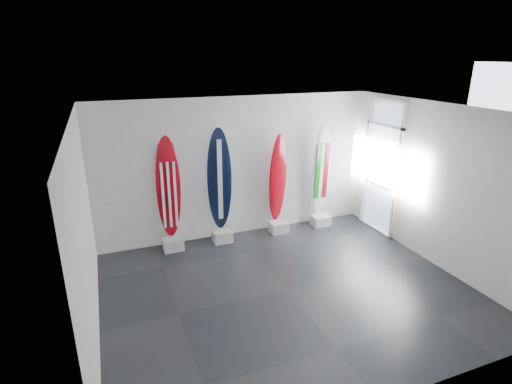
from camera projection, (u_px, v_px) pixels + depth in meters
name	position (u px, v px, depth m)	size (l,w,h in m)	color
floor	(287.00, 290.00, 6.80)	(6.00, 6.00, 0.00)	black
ceiling	(293.00, 112.00, 5.82)	(6.00, 6.00, 0.00)	white
wall_back	(238.00, 168.00, 8.51)	(6.00, 6.00, 0.00)	silver
wall_front	(396.00, 290.00, 4.11)	(6.00, 6.00, 0.00)	silver
wall_left	(85.00, 238.00, 5.28)	(5.00, 5.00, 0.00)	silver
wall_right	(437.00, 186.00, 7.34)	(5.00, 5.00, 0.00)	silver
display_block_usa	(173.00, 244.00, 8.16)	(0.40, 0.30, 0.24)	silver
surfboard_usa	(168.00, 188.00, 7.86)	(0.48, 0.08, 2.12)	maroon
display_block_navy	(222.00, 236.00, 8.51)	(0.40, 0.30, 0.24)	silver
surfboard_navy	(219.00, 180.00, 8.20)	(0.50, 0.08, 2.21)	black
display_block_swiss	(279.00, 227.00, 8.96)	(0.40, 0.30, 0.24)	silver
surfboard_swiss	(278.00, 178.00, 8.69)	(0.45, 0.08, 2.00)	maroon
display_block_italy	(321.00, 220.00, 9.33)	(0.40, 0.30, 0.24)	silver
surfboard_italy	(321.00, 171.00, 9.04)	(0.48, 0.08, 2.11)	white
wall_outlet	(124.00, 235.00, 8.03)	(0.09, 0.02, 0.13)	silver
glass_door	(381.00, 169.00, 8.72)	(0.12, 1.16, 2.85)	white
balcony	(424.00, 201.00, 9.48)	(2.80, 2.20, 1.20)	slate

